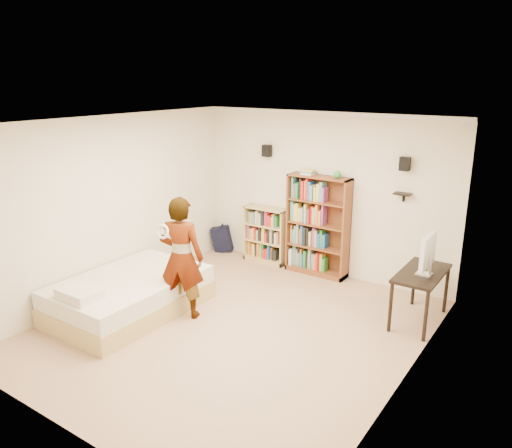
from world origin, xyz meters
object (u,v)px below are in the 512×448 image
(low_bookshelf, at_px, (266,235))
(daybed, at_px, (129,290))
(person, at_px, (181,258))
(tall_bookshelf, at_px, (318,226))
(computer_desk, at_px, (420,297))

(low_bookshelf, height_order, daybed, low_bookshelf)
(person, bearing_deg, daybed, 4.13)
(tall_bookshelf, distance_m, low_bookshelf, 1.07)
(computer_desk, xyz_separation_m, person, (-2.77, -1.66, 0.49))
(low_bookshelf, bearing_deg, daybed, -100.49)
(tall_bookshelf, height_order, person, person)
(tall_bookshelf, height_order, daybed, tall_bookshelf)
(tall_bookshelf, height_order, computer_desk, tall_bookshelf)
(low_bookshelf, xyz_separation_m, person, (0.21, -2.44, 0.35))
(daybed, height_order, person, person)
(low_bookshelf, xyz_separation_m, daybed, (-0.51, -2.77, -0.19))
(computer_desk, distance_m, daybed, 4.02)
(computer_desk, distance_m, person, 3.27)
(computer_desk, bearing_deg, low_bookshelf, 165.35)
(computer_desk, height_order, person, person)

